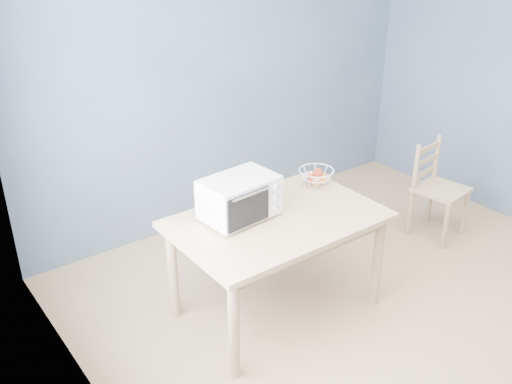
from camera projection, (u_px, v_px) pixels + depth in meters
room at (447, 155)px, 3.35m from camera, size 4.01×4.51×2.61m
dining_table at (277, 231)px, 3.85m from camera, size 1.40×0.90×0.75m
toaster_oven at (237, 198)px, 3.73m from camera, size 0.52×0.40×0.29m
fruit_basket at (316, 177)px, 4.24m from camera, size 0.30×0.30×0.13m
dining_chair at (437, 190)px, 4.94m from camera, size 0.45×0.45×0.85m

